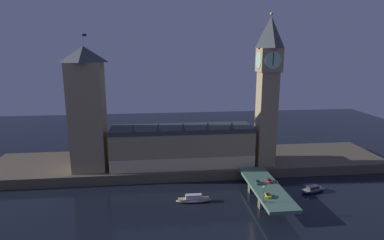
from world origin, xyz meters
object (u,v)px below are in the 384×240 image
car_southbound_trail (269,181)px  boat_downstream (313,190)px  pedestrian_near_rail (265,201)px  street_lamp_near (264,192)px  victoria_tower (87,109)px  clock_tower (268,87)px  car_northbound_trail (268,195)px  pedestrian_mid_walk (278,183)px  boat_upstream (194,199)px  car_northbound_lead (258,182)px

car_southbound_trail → boat_downstream: size_ratio=0.31×
car_southbound_trail → pedestrian_near_rail: (-8.72, -19.39, 0.18)m
street_lamp_near → boat_downstream: bearing=32.2°
victoria_tower → street_lamp_near: 95.04m
clock_tower → car_southbound_trail: clock_tower is taller
clock_tower → boat_downstream: size_ratio=5.94×
victoria_tower → car_northbound_trail: (80.19, -45.31, -29.67)m
car_southbound_trail → victoria_tower: bearing=160.4°
car_northbound_trail → clock_tower: bearing=73.4°
pedestrian_mid_walk → boat_upstream: 39.02m
car_northbound_lead → boat_downstream: 28.52m
car_southbound_trail → boat_upstream: car_southbound_trail is taller
boat_upstream → pedestrian_mid_walk: bearing=0.6°
car_northbound_lead → pedestrian_near_rail: bearing=-99.0°
car_southbound_trail → boat_downstream: 22.82m
victoria_tower → car_southbound_trail: size_ratio=16.53×
victoria_tower → car_northbound_lead: bearing=-21.6°
street_lamp_near → boat_downstream: 38.03m
car_northbound_trail → boat_downstream: size_ratio=0.30×
car_northbound_lead → clock_tower: bearing=66.2°
victoria_tower → pedestrian_near_rail: size_ratio=43.58×
clock_tower → car_southbound_trail: size_ratio=18.99×
pedestrian_near_rail → boat_downstream: 37.28m
pedestrian_near_rail → pedestrian_mid_walk: size_ratio=0.99×
car_southbound_trail → pedestrian_near_rail: size_ratio=2.64×
pedestrian_mid_walk → boat_downstream: pedestrian_mid_walk is taller
pedestrian_near_rail → victoria_tower: bearing=147.1°
car_northbound_lead → boat_upstream: (-29.84, -2.13, -5.82)m
clock_tower → victoria_tower: bearing=177.8°
clock_tower → car_northbound_trail: clock_tower is taller
pedestrian_near_rail → street_lamp_near: size_ratio=0.23×
car_northbound_lead → pedestrian_near_rail: size_ratio=2.49×
victoria_tower → pedestrian_mid_walk: 99.47m
car_northbound_lead → car_northbound_trail: car_northbound_lead is taller
street_lamp_near → victoria_tower: bearing=147.2°
clock_tower → car_northbound_lead: clock_tower is taller
victoria_tower → car_northbound_lead: (80.19, -31.76, -29.65)m
clock_tower → street_lamp_near: bearing=-108.9°
car_northbound_lead → car_southbound_trail: bearing=10.5°
car_northbound_trail → street_lamp_near: size_ratio=0.58×
boat_upstream → boat_downstream: size_ratio=1.18×
clock_tower → car_northbound_trail: (-12.42, -41.74, -40.09)m
victoria_tower → pedestrian_near_rail: 96.70m
clock_tower → car_northbound_lead: (-12.42, -28.18, -40.07)m
car_northbound_lead → pedestrian_mid_walk: (8.72, -1.71, 0.15)m
pedestrian_mid_walk → street_lamp_near: (-12.02, -16.00, 3.52)m
clock_tower → street_lamp_near: (-15.73, -45.90, -36.40)m
boat_upstream → boat_downstream: 57.80m
car_southbound_trail → boat_upstream: size_ratio=0.26×
boat_downstream → clock_tower: bearing=120.3°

